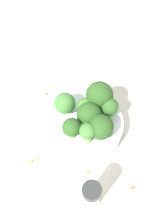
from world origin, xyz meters
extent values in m
plane|color=beige|center=(0.00, 0.00, 0.00)|extent=(3.00, 3.00, 0.00)
cylinder|color=silver|center=(0.00, 0.00, 0.02)|extent=(0.17, 0.17, 0.04)
cylinder|color=#7A9E5B|center=(-0.04, 0.01, 0.06)|extent=(0.03, 0.03, 0.03)
sphere|color=#3D7533|center=(-0.04, 0.01, 0.08)|extent=(0.03, 0.03, 0.03)
cylinder|color=#8EB770|center=(-0.04, -0.02, 0.05)|extent=(0.02, 0.02, 0.02)
sphere|color=#28511E|center=(-0.04, -0.02, 0.07)|extent=(0.05, 0.05, 0.05)
cylinder|color=#7A9E5B|center=(-0.01, -0.01, 0.05)|extent=(0.02, 0.02, 0.02)
sphere|color=#28511E|center=(-0.01, -0.01, 0.07)|extent=(0.05, 0.05, 0.05)
cylinder|color=#8EB770|center=(0.02, -0.05, 0.05)|extent=(0.02, 0.02, 0.03)
sphere|color=#28511E|center=(0.02, -0.05, 0.08)|extent=(0.06, 0.06, 0.06)
cylinder|color=#7A9E5B|center=(-0.02, 0.04, 0.05)|extent=(0.02, 0.02, 0.02)
sphere|color=#28511E|center=(-0.02, 0.04, 0.07)|extent=(0.04, 0.04, 0.04)
cylinder|color=#7A9E5B|center=(0.02, -0.01, 0.05)|extent=(0.01, 0.01, 0.02)
sphere|color=#3D7533|center=(0.02, -0.01, 0.07)|extent=(0.03, 0.03, 0.03)
cylinder|color=#84AD66|center=(0.04, 0.03, 0.05)|extent=(0.02, 0.02, 0.02)
sphere|color=#3D7533|center=(0.04, 0.03, 0.07)|extent=(0.05, 0.05, 0.05)
cylinder|color=#84AD66|center=(-0.01, -0.06, 0.05)|extent=(0.02, 0.02, 0.02)
sphere|color=#2D5B23|center=(-0.01, -0.06, 0.07)|extent=(0.04, 0.04, 0.04)
cylinder|color=silver|center=(-0.15, 0.05, 0.03)|extent=(0.03, 0.03, 0.06)
cylinder|color=#2D2D2D|center=(-0.15, 0.05, 0.07)|extent=(0.03, 0.03, 0.02)
cube|color=tan|center=(-0.02, 0.14, 0.00)|extent=(0.01, 0.01, 0.01)
cube|color=olive|center=(0.14, 0.04, 0.00)|extent=(0.01, 0.01, 0.01)
cube|color=tan|center=(-0.02, 0.12, 0.00)|extent=(0.01, 0.01, 0.01)
cube|color=olive|center=(-0.09, 0.04, 0.00)|extent=(0.01, 0.01, 0.01)
cube|color=olive|center=(-0.16, -0.03, 0.00)|extent=(0.01, 0.01, 0.01)
camera|label=1|loc=(-0.23, 0.11, 0.44)|focal=35.00mm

